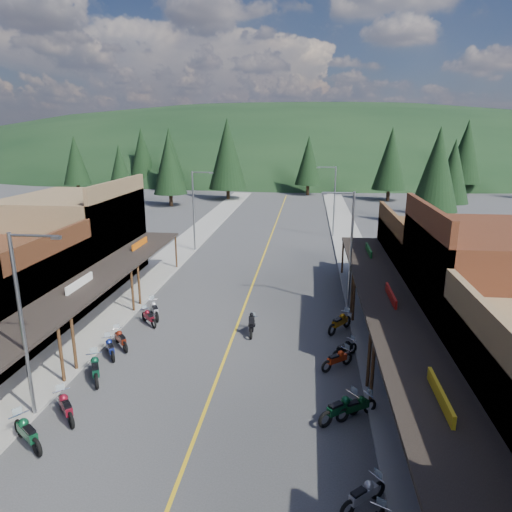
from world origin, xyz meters
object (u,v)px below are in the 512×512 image
(pine_8, at_px, (120,174))
(bike_west_4, at_px, (27,431))
(pine_9, at_px, (453,171))
(bike_west_5, at_px, (66,406))
(bike_west_7, at_px, (110,347))
(pine_4, at_px, (391,159))
(bike_east_7, at_px, (337,358))
(streetlight_2, at_px, (349,245))
(pine_3, at_px, (309,160))
(streetlight_3, at_px, (333,198))
(pine_11, at_px, (437,169))
(pedestrian_east_b, at_px, (366,295))
(pine_0, at_px, (76,160))
(pine_10, at_px, (169,164))
(streetlight_0, at_px, (25,319))
(pedestrian_east_a, at_px, (398,362))
(shop_west_2, at_px, (0,293))
(bike_west_10, at_px, (154,309))
(bike_east_5, at_px, (340,407))
(bike_west_9, at_px, (149,317))
(shop_east_2, at_px, (492,295))
(bike_east_6, at_px, (357,406))
(streetlight_1, at_px, (195,207))
(bike_west_6, at_px, (95,368))
(bike_east_8, at_px, (345,348))
(pine_7, at_px, (142,153))
(pine_5, at_px, (466,152))
(shop_west_3, at_px, (77,239))
(shop_east_3, at_px, (439,263))
(bike_east_9, at_px, (340,321))
(pine_2, at_px, (227,154))
(bike_west_8, at_px, (121,338))
(bike_east_4, at_px, (363,494))
(pine_1, at_px, (170,154))

(pine_8, relative_size, bike_west_4, 4.34)
(pine_9, relative_size, bike_west_5, 4.95)
(bike_west_5, relative_size, bike_west_7, 1.11)
(pine_4, relative_size, bike_east_7, 6.27)
(streetlight_2, distance_m, pine_3, 58.11)
(streetlight_3, distance_m, pine_11, 15.55)
(bike_west_7, relative_size, pedestrian_east_b, 1.19)
(pine_0, relative_size, pine_10, 0.95)
(streetlight_0, distance_m, pine_8, 48.42)
(streetlight_0, relative_size, pedestrian_east_a, 5.15)
(shop_west_2, height_order, bike_west_10, shop_west_2)
(streetlight_0, relative_size, bike_west_10, 3.64)
(streetlight_0, distance_m, bike_east_5, 13.34)
(pine_11, distance_m, bike_west_10, 42.33)
(shop_west_2, bearing_deg, pine_10, 95.02)
(bike_west_9, height_order, pedestrian_east_b, pedestrian_east_b)
(pine_0, bearing_deg, bike_west_7, -61.56)
(bike_east_7, bearing_deg, shop_east_2, 65.13)
(pine_9, bearing_deg, bike_west_5, -120.16)
(pine_3, xyz_separation_m, bike_east_6, (2.47, -70.54, -5.91))
(streetlight_1, relative_size, bike_west_6, 3.42)
(pine_3, bearing_deg, bike_east_8, -87.93)
(streetlight_2, bearing_deg, bike_west_10, -165.89)
(streetlight_2, height_order, bike_east_7, streetlight_2)
(pine_4, relative_size, pine_7, 1.00)
(pine_0, xyz_separation_m, pedestrian_east_a, (48.76, -63.15, -5.56))
(pine_5, distance_m, pine_10, 56.48)
(pine_7, xyz_separation_m, bike_west_5, (26.35, -82.03, -6.61))
(shop_west_3, xyz_separation_m, shop_east_3, (27.54, 0.00, -0.99))
(shop_east_2, relative_size, pine_5, 0.78)
(streetlight_1, distance_m, pine_8, 23.51)
(bike_east_6, xyz_separation_m, bike_east_9, (-0.17, 8.66, 0.08))
(pine_2, distance_m, pine_8, 21.73)
(streetlight_1, bearing_deg, pine_11, 30.70)
(pine_3, distance_m, bike_west_10, 62.15)
(pine_11, xyz_separation_m, bike_west_9, (-25.50, -34.24, -6.64))
(bike_east_8, bearing_deg, bike_west_8, -133.49)
(pine_9, relative_size, bike_west_9, 5.65)
(shop_east_2, xyz_separation_m, streetlight_0, (-20.74, -7.70, 0.94))
(pine_0, relative_size, bike_west_6, 4.70)
(bike_west_4, xyz_separation_m, bike_east_4, (12.43, -1.57, -0.10))
(bike_west_6, height_order, pedestrian_east_b, pedestrian_east_b)
(pine_5, distance_m, pine_9, 28.84)
(shop_west_3, xyz_separation_m, pine_2, (3.78, 46.70, 4.47))
(bike_east_6, bearing_deg, bike_east_8, 148.52)
(pine_1, xyz_separation_m, bike_west_10, (18.49, -65.13, -6.61))
(pine_10, bearing_deg, bike_west_5, -77.57)
(shop_east_3, height_order, pine_2, pine_2)
(pine_3, relative_size, bike_east_6, 5.46)
(streetlight_2, xyz_separation_m, bike_west_10, (-12.47, -3.13, -3.83))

